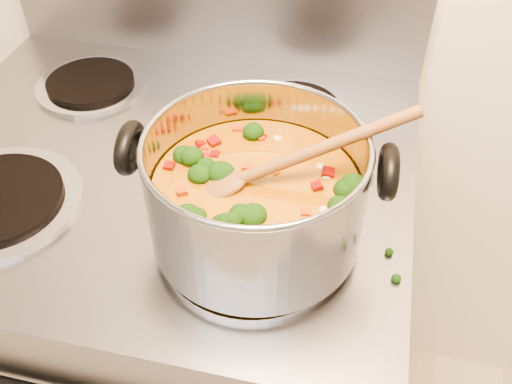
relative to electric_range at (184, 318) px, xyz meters
The scene contains 4 objects.
electric_range is the anchor object (origin of this frame).
stockpot 0.59m from the electric_range, 37.30° to the right, with size 0.33×0.28×0.17m.
wooden_spoon 0.63m from the electric_range, 34.04° to the right, with size 0.27×0.13×0.12m.
cooktop_crumbs 0.48m from the electric_range, 63.07° to the right, with size 0.33×0.34×0.01m.
Camera 1 is at (0.25, 0.51, 1.50)m, focal length 40.00 mm.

